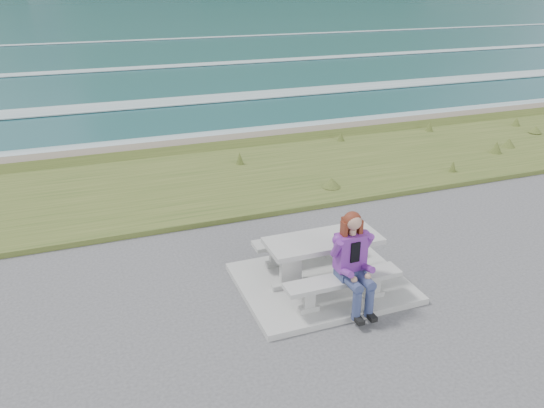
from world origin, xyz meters
name	(u,v)px	position (x,y,z in m)	size (l,w,h in m)	color
concrete_slab	(322,283)	(0.00, 0.00, 0.05)	(2.60, 2.10, 0.10)	#9B9A96
picnic_table	(323,248)	(0.00, 0.00, 0.68)	(1.80, 0.75, 0.75)	#9B9A96
bench_landward	(343,283)	(0.00, -0.70, 0.45)	(1.80, 0.35, 0.45)	#9B9A96
bench_seaward	(305,242)	(0.00, 0.70, 0.45)	(1.80, 0.35, 0.45)	#9B9A96
grass_verge	(233,181)	(0.00, 5.00, 0.00)	(160.00, 4.50, 0.22)	#364C1C
shore_drop	(204,147)	(0.00, 7.90, 0.00)	(160.00, 0.80, 2.20)	#6D6051
ocean	(135,93)	(0.00, 25.09, -1.74)	(1600.00, 1600.00, 0.09)	#1F535A
seated_woman	(355,275)	(0.10, -0.84, 0.64)	(0.44, 0.75, 1.47)	navy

